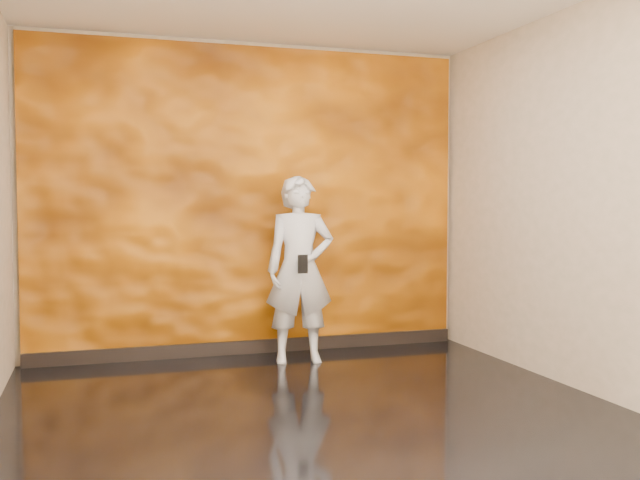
# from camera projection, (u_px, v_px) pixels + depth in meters

# --- Properties ---
(room) EXTENTS (4.02, 4.02, 2.81)m
(room) POSITION_uv_depth(u_px,v_px,m) (315.00, 197.00, 4.54)
(room) COLOR black
(room) RESTS_ON ground
(feature_wall) EXTENTS (3.90, 0.06, 2.75)m
(feature_wall) POSITION_uv_depth(u_px,v_px,m) (251.00, 201.00, 6.41)
(feature_wall) COLOR orange
(feature_wall) RESTS_ON ground
(baseboard) EXTENTS (3.90, 0.04, 0.12)m
(baseboard) POSITION_uv_depth(u_px,v_px,m) (253.00, 347.00, 6.44)
(baseboard) COLOR black
(baseboard) RESTS_ON ground
(man) EXTENTS (0.63, 0.46, 1.59)m
(man) POSITION_uv_depth(u_px,v_px,m) (300.00, 269.00, 6.07)
(man) COLOR #A9AEBA
(man) RESTS_ON ground
(phone) EXTENTS (0.08, 0.02, 0.15)m
(phone) POSITION_uv_depth(u_px,v_px,m) (303.00, 264.00, 5.82)
(phone) COLOR black
(phone) RESTS_ON man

